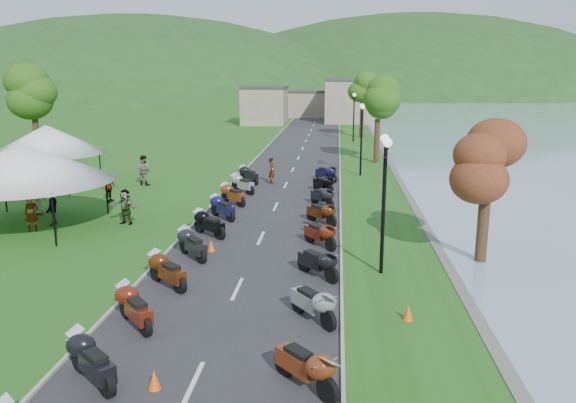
{
  "coord_description": "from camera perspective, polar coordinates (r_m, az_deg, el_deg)",
  "views": [
    {
      "loc": [
        3.29,
        -1.74,
        7.23
      ],
      "look_at": [
        1.06,
        23.79,
        1.3
      ],
      "focal_mm": 35.0,
      "sensor_mm": 36.0,
      "label": 1
    }
  ],
  "objects": [
    {
      "name": "moto_row_right",
      "position": [
        22.0,
        2.98,
        -4.67
      ],
      "size": [
        2.6,
        35.29,
        1.1
      ],
      "primitive_type": null,
      "color": "#331411",
      "rests_on": "ground"
    },
    {
      "name": "pedestrian_c",
      "position": [
        29.5,
        -22.78,
        -2.2
      ],
      "size": [
        0.71,
        1.29,
        1.89
      ],
      "primitive_type": "imported",
      "rotation": [
        0.0,
        0.0,
        4.89
      ],
      "color": "slate",
      "rests_on": "ground"
    },
    {
      "name": "hills_backdrop",
      "position": [
        201.9,
        4.14,
        10.95
      ],
      "size": [
        360.0,
        120.0,
        76.0
      ],
      "primitive_type": null,
      "color": "#285621",
      "rests_on": "ground"
    },
    {
      "name": "traffic_cone_near",
      "position": [
        14.03,
        -13.44,
        -17.23
      ],
      "size": [
        0.31,
        0.31,
        0.49
      ],
      "primitive_type": "cone",
      "color": "#F2590C",
      "rests_on": "ground"
    },
    {
      "name": "far_building",
      "position": [
        87.03,
        1.53,
        9.92
      ],
      "size": [
        18.0,
        16.0,
        5.0
      ],
      "primitive_type": "cube",
      "color": "gray",
      "rests_on": "ground"
    },
    {
      "name": "moto_row_left",
      "position": [
        19.77,
        -12.13,
        -7.03
      ],
      "size": [
        2.6,
        39.34,
        1.1
      ],
      "primitive_type": null,
      "color": "#331411",
      "rests_on": "ground"
    },
    {
      "name": "vendor_tent_main",
      "position": [
        29.11,
        -25.19,
        1.43
      ],
      "size": [
        5.54,
        5.54,
        4.0
      ],
      "primitive_type": null,
      "color": "white",
      "rests_on": "ground"
    },
    {
      "name": "road",
      "position": [
        42.49,
        0.49,
        3.25
      ],
      "size": [
        7.0,
        120.0,
        0.02
      ],
      "primitive_type": "cube",
      "color": "#2F2F31",
      "rests_on": "ground"
    },
    {
      "name": "pedestrian_b",
      "position": [
        37.95,
        -14.38,
        1.63
      ],
      "size": [
        1.06,
        0.77,
        1.97
      ],
      "primitive_type": "imported",
      "rotation": [
        0.0,
        0.0,
        2.86
      ],
      "color": "slate",
      "rests_on": "ground"
    },
    {
      "name": "tree_lakeside",
      "position": [
        22.59,
        19.51,
        1.91
      ],
      "size": [
        2.28,
        2.28,
        6.33
      ],
      "primitive_type": null,
      "color": "#366D19",
      "rests_on": "ground"
    },
    {
      "name": "vendor_tent_side",
      "position": [
        38.68,
        -23.15,
        4.21
      ],
      "size": [
        4.64,
        4.64,
        4.0
      ],
      "primitive_type": null,
      "color": "white",
      "rests_on": "ground"
    },
    {
      "name": "pedestrian_a",
      "position": [
        28.68,
        -24.45,
        -2.77
      ],
      "size": [
        0.74,
        0.66,
        1.68
      ],
      "primitive_type": "imported",
      "rotation": [
        0.0,
        0.0,
        0.44
      ],
      "color": "slate",
      "rests_on": "ground"
    }
  ]
}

